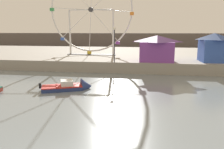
{
  "coord_description": "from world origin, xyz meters",
  "views": [
    {
      "loc": [
        2.69,
        -6.59,
        5.08
      ],
      "look_at": [
        -0.45,
        12.9,
        1.23
      ],
      "focal_mm": 36.21,
      "sensor_mm": 36.0,
      "label": 1
    }
  ],
  "objects": [
    {
      "name": "motorboat_navy_blue",
      "position": [
        -3.82,
        11.82,
        0.26
      ],
      "size": [
        4.55,
        3.13,
        1.46
      ],
      "rotation": [
        0.0,
        0.0,
        0.42
      ],
      "color": "navy",
      "rests_on": "ground_plane"
    },
    {
      "name": "carnival_booth_purple_stall",
      "position": [
        3.72,
        21.75,
        2.99
      ],
      "size": [
        4.56,
        3.59,
        3.17
      ],
      "rotation": [
        0.0,
        0.0,
        -0.03
      ],
      "color": "purple",
      "rests_on": "quay_promenade"
    },
    {
      "name": "promenade_lamp_near",
      "position": [
        -1.35,
        20.28,
        4.01
      ],
      "size": [
        0.32,
        0.32,
        4.13
      ],
      "color": "#2D2D33",
      "rests_on": "quay_promenade"
    },
    {
      "name": "ferris_wheel_white_frame",
      "position": [
        -6.15,
        28.03,
        8.0
      ],
      "size": [
        13.09,
        1.2,
        13.27
      ],
      "color": "silver",
      "rests_on": "quay_promenade"
    },
    {
      "name": "distant_town_skyline",
      "position": [
        0.0,
        55.19,
        2.2
      ],
      "size": [
        140.0,
        3.0,
        4.4
      ],
      "primitive_type": "cube",
      "color": "#564C47",
      "rests_on": "ground_plane"
    },
    {
      "name": "carnival_booth_blue_tent",
      "position": [
        10.53,
        22.55,
        3.14
      ],
      "size": [
        3.39,
        3.74,
        3.47
      ],
      "rotation": [
        0.0,
        0.0,
        0.03
      ],
      "color": "#3356B7",
      "rests_on": "quay_promenade"
    },
    {
      "name": "quay_promenade",
      "position": [
        0.0,
        32.85,
        0.67
      ],
      "size": [
        110.0,
        25.96,
        1.34
      ],
      "primitive_type": "cube",
      "color": "gray",
      "rests_on": "ground_plane"
    }
  ]
}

